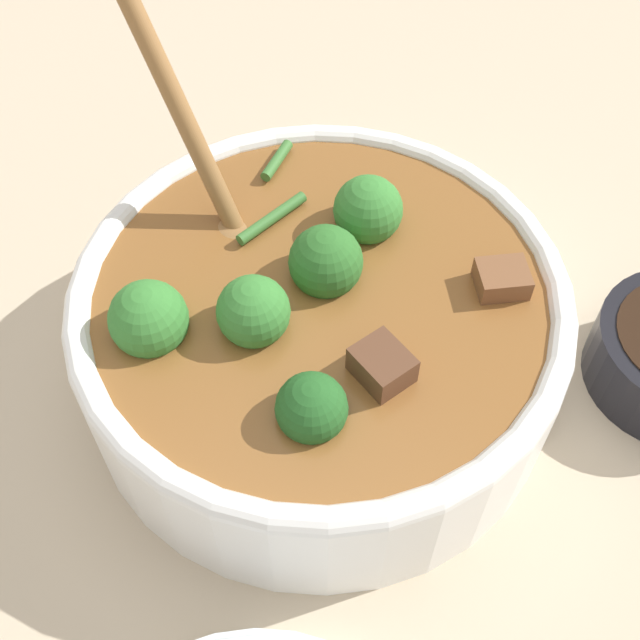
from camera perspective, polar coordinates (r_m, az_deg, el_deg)
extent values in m
plane|color=#C6B293|center=(0.52, 0.00, -3.71)|extent=(4.00, 4.00, 0.00)
cylinder|color=white|center=(0.49, 0.00, -1.13)|extent=(0.29, 0.29, 0.08)
torus|color=white|center=(0.46, 0.00, 1.81)|extent=(0.29, 0.29, 0.02)
cylinder|color=brown|center=(0.48, 0.00, -0.05)|extent=(0.27, 0.27, 0.05)
sphere|color=#387F33|center=(0.48, 3.43, 7.82)|extent=(0.04, 0.04, 0.04)
cylinder|color=#6B9956|center=(0.50, 3.27, 5.39)|extent=(0.01, 0.01, 0.02)
sphere|color=#2D6B28|center=(0.46, 0.41, 4.16)|extent=(0.04, 0.04, 0.04)
cylinder|color=#6B9956|center=(0.48, 0.39, 1.71)|extent=(0.02, 0.02, 0.02)
sphere|color=#235B23|center=(0.40, -0.61, -6.28)|extent=(0.04, 0.04, 0.04)
cylinder|color=#6B9956|center=(0.43, -0.57, -8.14)|extent=(0.01, 0.01, 0.02)
sphere|color=#387F33|center=(0.43, -4.76, 0.61)|extent=(0.04, 0.04, 0.04)
cylinder|color=#6B9956|center=(0.46, -4.52, -1.65)|extent=(0.01, 0.01, 0.02)
sphere|color=#387F33|center=(0.44, -12.09, 0.05)|extent=(0.04, 0.04, 0.04)
cylinder|color=#6B9956|center=(0.47, -11.44, -2.29)|extent=(0.02, 0.02, 0.02)
cube|color=brown|center=(0.47, 12.74, 2.59)|extent=(0.04, 0.04, 0.02)
cube|color=brown|center=(0.42, 4.42, -3.39)|extent=(0.03, 0.03, 0.02)
cylinder|color=#3D7533|center=(0.49, -3.43, 7.25)|extent=(0.01, 0.05, 0.01)
cylinder|color=#3D7533|center=(0.53, -3.09, 11.27)|extent=(0.02, 0.03, 0.01)
ellipsoid|color=olive|center=(0.50, -5.93, 6.29)|extent=(0.04, 0.03, 0.01)
cylinder|color=olive|center=(0.47, -12.13, 18.80)|extent=(0.13, 0.02, 0.21)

